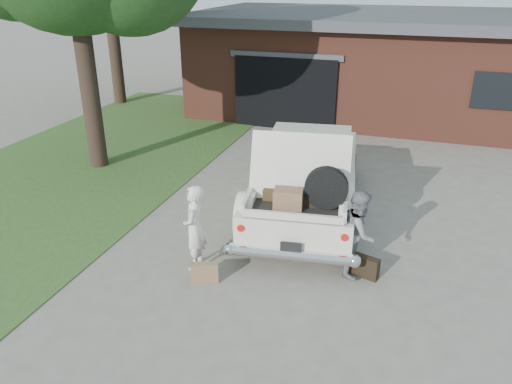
% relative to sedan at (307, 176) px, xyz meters
% --- Properties ---
extents(ground, '(90.00, 90.00, 0.00)m').
position_rel_sedan_xyz_m(ground, '(-0.49, -2.41, -0.76)').
color(ground, gray).
rests_on(ground, ground).
extents(grass_strip, '(6.00, 16.00, 0.02)m').
position_rel_sedan_xyz_m(grass_strip, '(-5.99, 0.59, -0.75)').
color(grass_strip, '#2D4C1E').
rests_on(grass_strip, ground).
extents(house, '(12.80, 7.80, 3.30)m').
position_rel_sedan_xyz_m(house, '(0.50, 9.06, 0.91)').
color(house, brown).
rests_on(house, ground).
extents(sedan, '(2.66, 5.40, 2.08)m').
position_rel_sedan_xyz_m(sedan, '(0.00, 0.00, 0.00)').
color(sedan, white).
rests_on(sedan, ground).
extents(woman_left, '(0.46, 0.60, 1.46)m').
position_rel_sedan_xyz_m(woman_left, '(-1.25, -2.71, -0.03)').
color(woman_left, silver).
rests_on(woman_left, ground).
extents(woman_right, '(0.57, 0.72, 1.45)m').
position_rel_sedan_xyz_m(woman_right, '(1.33, -2.02, -0.03)').
color(woman_right, gray).
rests_on(woman_right, ground).
extents(suitcase_left, '(0.46, 0.30, 0.34)m').
position_rel_sedan_xyz_m(suitcase_left, '(-0.93, -3.10, -0.59)').
color(suitcase_left, '#92714A').
rests_on(suitcase_left, ground).
extents(suitcase_right, '(0.49, 0.28, 0.36)m').
position_rel_sedan_xyz_m(suitcase_right, '(1.48, -2.13, -0.58)').
color(suitcase_right, black).
rests_on(suitcase_right, ground).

